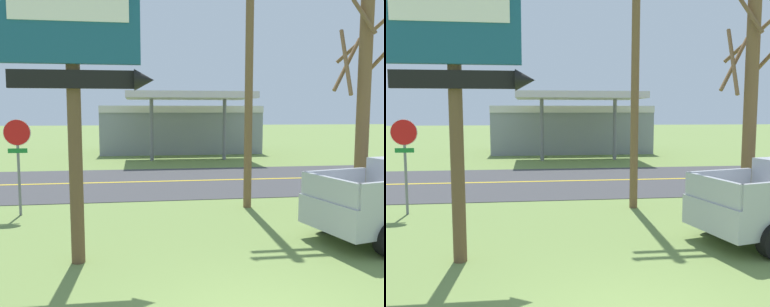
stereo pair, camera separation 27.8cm
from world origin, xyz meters
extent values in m
cube|color=#3D3D3F|center=(0.00, 13.00, 0.01)|extent=(140.00, 8.00, 0.02)
cube|color=gold|center=(0.00, 13.00, 0.02)|extent=(126.00, 0.20, 0.01)
cylinder|color=brown|center=(-3.06, 3.42, 3.39)|extent=(0.28, 0.28, 6.77)
cube|color=#19516B|center=(-3.06, 3.24, 5.29)|extent=(2.72, 0.16, 2.36)
cube|color=black|center=(-3.06, 3.24, 3.81)|extent=(2.44, 0.12, 0.36)
cone|color=black|center=(-1.64, 3.24, 3.81)|extent=(0.40, 0.44, 0.44)
cylinder|color=slate|center=(-5.38, 7.66, 1.10)|extent=(0.08, 0.08, 2.20)
cylinder|color=red|center=(-5.38, 7.63, 2.55)|extent=(0.76, 0.03, 0.76)
cylinder|color=white|center=(-5.38, 7.65, 2.55)|extent=(0.80, 0.01, 0.80)
cube|color=#19722D|center=(-5.38, 7.63, 2.00)|extent=(0.56, 0.03, 0.14)
cylinder|color=brown|center=(1.82, 7.73, 4.97)|extent=(0.26, 0.26, 9.93)
cylinder|color=brown|center=(5.17, 6.62, 3.58)|extent=(0.40, 0.40, 7.17)
cylinder|color=brown|center=(5.74, 6.77, 4.81)|extent=(0.44, 1.25, 1.02)
cylinder|color=brown|center=(5.63, 7.38, 5.61)|extent=(1.64, 1.07, 1.69)
cylinder|color=brown|center=(4.89, 7.18, 4.68)|extent=(1.25, 0.72, 1.77)
cylinder|color=brown|center=(4.60, 6.73, 4.71)|extent=(0.36, 1.26, 2.13)
cylinder|color=brown|center=(4.93, 6.38, 5.99)|extent=(0.63, 0.63, 1.12)
cube|color=gray|center=(1.56, 27.01, 1.80)|extent=(12.00, 6.00, 3.60)
cube|color=silver|center=(1.56, 23.96, 3.35)|extent=(12.00, 0.12, 0.50)
cube|color=silver|center=(1.56, 21.01, 4.20)|extent=(8.00, 5.00, 0.40)
cylinder|color=slate|center=(-0.84, 21.01, 2.10)|extent=(0.24, 0.24, 4.20)
cylinder|color=slate|center=(3.96, 21.01, 2.10)|extent=(0.24, 0.24, 4.20)
cube|color=#A8AAAF|center=(3.30, 4.67, 1.40)|extent=(1.92, 0.58, 0.56)
cube|color=#A8AAAF|center=(2.57, 3.54, 1.40)|extent=(0.57, 1.85, 0.56)
cylinder|color=black|center=(3.20, 4.71, 0.40)|extent=(0.84, 0.46, 0.80)
camera|label=1|loc=(-1.80, -5.04, 3.18)|focal=37.57mm
camera|label=2|loc=(-1.52, -5.08, 3.18)|focal=37.57mm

